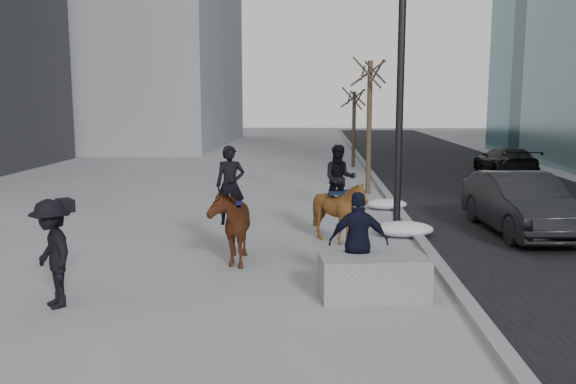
{
  "coord_description": "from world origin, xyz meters",
  "views": [
    {
      "loc": [
        0.54,
        -10.66,
        3.32
      ],
      "look_at": [
        0.0,
        1.2,
        1.5
      ],
      "focal_mm": 38.0,
      "sensor_mm": 36.0,
      "label": 1
    }
  ],
  "objects_px": {
    "car_near": "(521,204)",
    "mounted_left": "(230,219)",
    "planter": "(373,277)",
    "mounted_right": "(339,204)"
  },
  "relations": [
    {
      "from": "car_near",
      "to": "mounted_left",
      "type": "relative_size",
      "value": 1.91
    },
    {
      "from": "car_near",
      "to": "planter",
      "type": "bearing_deg",
      "value": -132.47
    },
    {
      "from": "planter",
      "to": "mounted_left",
      "type": "height_order",
      "value": "mounted_left"
    },
    {
      "from": "planter",
      "to": "mounted_left",
      "type": "bearing_deg",
      "value": 141.03
    },
    {
      "from": "car_near",
      "to": "mounted_left",
      "type": "xyz_separation_m",
      "value": [
        -6.83,
        -2.93,
        0.14
      ]
    },
    {
      "from": "planter",
      "to": "car_near",
      "type": "distance_m",
      "value": 6.58
    },
    {
      "from": "planter",
      "to": "car_near",
      "type": "xyz_separation_m",
      "value": [
        4.1,
        5.13,
        0.39
      ]
    },
    {
      "from": "car_near",
      "to": "mounted_right",
      "type": "bearing_deg",
      "value": -168.97
    },
    {
      "from": "mounted_left",
      "to": "car_near",
      "type": "bearing_deg",
      "value": 23.19
    },
    {
      "from": "mounted_left",
      "to": "mounted_right",
      "type": "relative_size",
      "value": 1.05
    }
  ]
}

